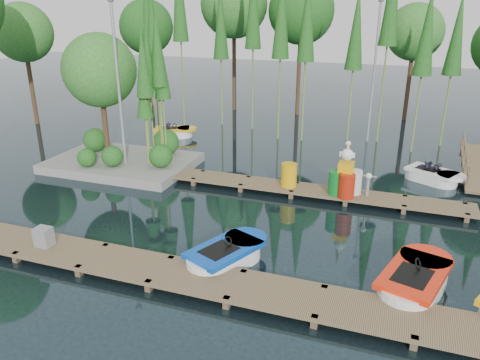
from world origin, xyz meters
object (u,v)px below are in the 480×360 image
(island, at_px, (114,95))
(yellow_barrel, at_px, (289,175))
(boat_blue, at_px, (226,256))
(drum_cluster, at_px, (346,179))
(boat_red, at_px, (414,282))
(boat_yellow_far, at_px, (173,132))
(utility_cabinet, at_px, (44,237))

(island, height_order, yellow_barrel, island)
(boat_blue, height_order, drum_cluster, drum_cluster)
(boat_red, bearing_deg, island, 170.70)
(island, distance_m, boat_blue, 10.53)
(boat_yellow_far, xyz_separation_m, drum_cluster, (10.14, -5.97, 0.65))
(boat_yellow_far, height_order, yellow_barrel, yellow_barrel)
(island, bearing_deg, boat_yellow_far, 88.72)
(boat_red, xyz_separation_m, utility_cabinet, (-10.22, -1.61, 0.29))
(boat_blue, bearing_deg, island, 163.39)
(boat_yellow_far, bearing_deg, boat_blue, -59.59)
(boat_blue, xyz_separation_m, yellow_barrel, (0.38, 5.76, 0.49))
(island, relative_size, drum_cluster, 3.30)
(boat_blue, relative_size, yellow_barrel, 3.30)
(island, bearing_deg, drum_cluster, -5.27)
(drum_cluster, bearing_deg, boat_red, -64.73)
(boat_red, relative_size, boat_yellow_far, 1.22)
(boat_red, distance_m, yellow_barrel, 7.12)
(boat_red, relative_size, yellow_barrel, 3.56)
(boat_yellow_far, xyz_separation_m, utility_cabinet, (2.39, -12.82, 0.33))
(boat_yellow_far, xyz_separation_m, yellow_barrel, (7.97, -5.82, 0.50))
(boat_blue, height_order, utility_cabinet, utility_cabinet)
(yellow_barrel, height_order, drum_cluster, drum_cluster)
(island, relative_size, utility_cabinet, 11.92)
(boat_red, height_order, utility_cabinet, boat_red)
(boat_red, height_order, yellow_barrel, yellow_barrel)
(boat_blue, bearing_deg, drum_cluster, 89.37)
(island, height_order, boat_yellow_far, island)
(boat_yellow_far, distance_m, drum_cluster, 11.79)
(island, height_order, drum_cluster, island)
(island, height_order, utility_cabinet, island)
(yellow_barrel, bearing_deg, drum_cluster, -4.08)
(utility_cabinet, distance_m, yellow_barrel, 8.95)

